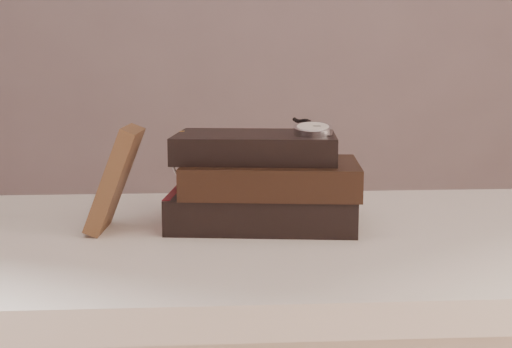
{
  "coord_description": "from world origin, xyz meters",
  "views": [
    {
      "loc": [
        -0.09,
        -0.61,
        0.99
      ],
      "look_at": [
        -0.02,
        0.4,
        0.82
      ],
      "focal_mm": 48.61,
      "sensor_mm": 36.0,
      "label": 1
    }
  ],
  "objects": [
    {
      "name": "book_stack",
      "position": [
        -0.01,
        0.4,
        0.81
      ],
      "size": [
        0.29,
        0.22,
        0.13
      ],
      "color": "black",
      "rests_on": "table"
    },
    {
      "name": "pocket_watch",
      "position": [
        0.06,
        0.38,
        0.89
      ],
      "size": [
        0.06,
        0.16,
        0.02
      ],
      "color": "silver",
      "rests_on": "book_stack"
    },
    {
      "name": "journal",
      "position": [
        -0.23,
        0.37,
        0.83
      ],
      "size": [
        0.08,
        0.1,
        0.15
      ],
      "primitive_type": "cube",
      "rotation": [
        0.0,
        0.37,
        -0.06
      ],
      "color": "#462C1B",
      "rests_on": "table"
    },
    {
      "name": "eyeglasses",
      "position": [
        -0.1,
        0.5,
        0.83
      ],
      "size": [
        0.13,
        0.14,
        0.05
      ],
      "color": "silver",
      "rests_on": "book_stack"
    },
    {
      "name": "table",
      "position": [
        0.0,
        0.35,
        0.66
      ],
      "size": [
        1.0,
        0.6,
        0.75
      ],
      "color": "white",
      "rests_on": "ground"
    }
  ]
}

